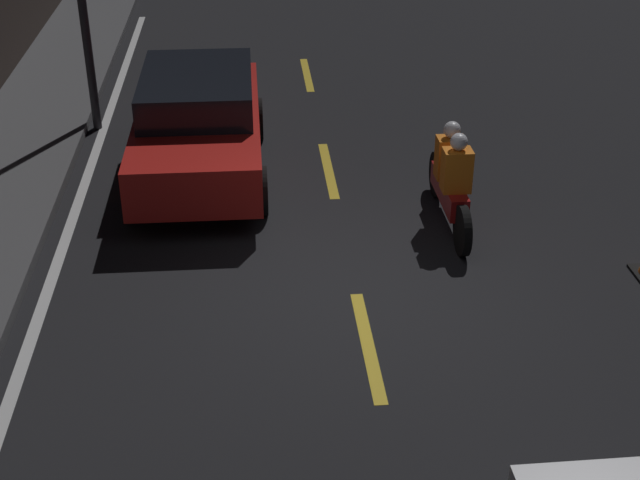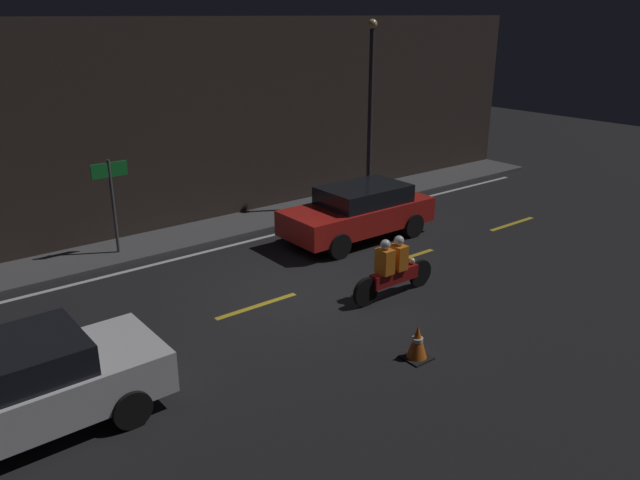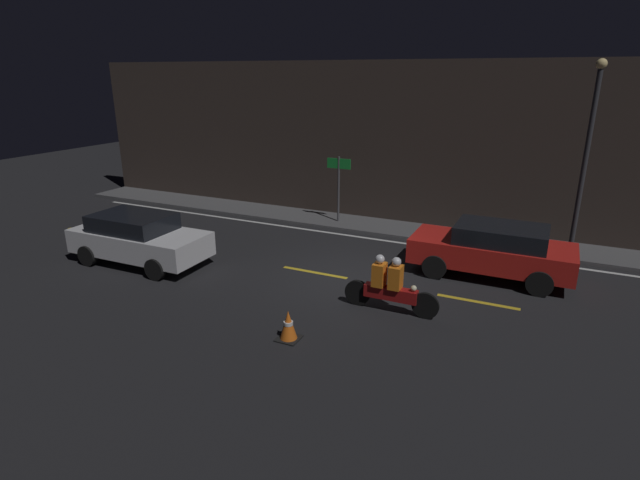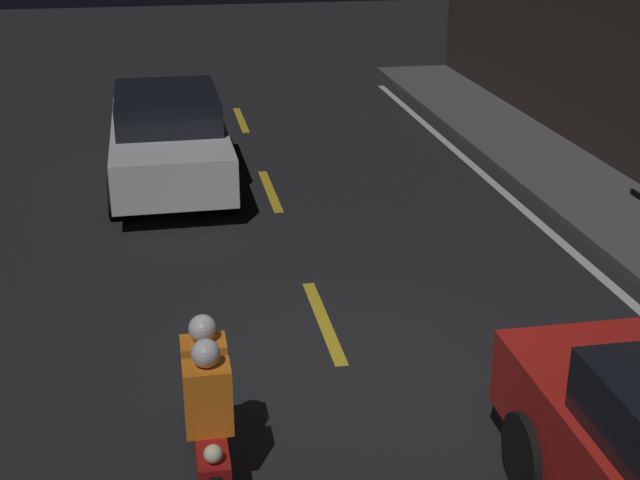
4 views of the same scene
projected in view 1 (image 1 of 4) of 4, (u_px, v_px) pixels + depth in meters
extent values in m
plane|color=black|center=(356.00, 294.00, 10.28)|extent=(56.00, 56.00, 0.00)
cube|color=gold|center=(368.00, 344.00, 9.41)|extent=(2.00, 0.14, 0.01)
cube|color=gold|center=(328.00, 170.00, 13.34)|extent=(2.00, 0.14, 0.01)
cube|color=gold|center=(307.00, 75.00, 17.27)|extent=(2.00, 0.14, 0.01)
cube|color=silver|center=(42.00, 308.00, 10.02)|extent=(25.20, 0.14, 0.01)
cube|color=red|center=(199.00, 132.00, 12.88)|extent=(4.32, 1.76, 0.67)
cube|color=black|center=(197.00, 89.00, 12.79)|extent=(2.38, 1.58, 0.48)
cube|color=red|center=(238.00, 73.00, 14.69)|extent=(0.06, 0.20, 0.10)
cube|color=red|center=(169.00, 75.00, 14.61)|extent=(0.06, 0.20, 0.10)
cylinder|color=black|center=(261.00, 191.00, 11.93)|extent=(0.67, 0.18, 0.67)
cylinder|color=black|center=(132.00, 195.00, 11.81)|extent=(0.67, 0.18, 0.67)
cylinder|color=black|center=(257.00, 119.00, 14.27)|extent=(0.67, 0.18, 0.67)
cylinder|color=black|center=(150.00, 122.00, 14.15)|extent=(0.67, 0.18, 0.67)
cylinder|color=black|center=(436.00, 174.00, 12.43)|extent=(0.64, 0.08, 0.64)
cylinder|color=black|center=(463.00, 231.00, 10.97)|extent=(0.64, 0.10, 0.64)
cube|color=maroon|center=(449.00, 191.00, 11.63)|extent=(1.28, 0.25, 0.30)
sphere|color=#F2EABF|center=(442.00, 158.00, 11.99)|extent=(0.14, 0.14, 0.14)
cube|color=orange|center=(450.00, 158.00, 11.51)|extent=(0.28, 0.36, 0.55)
sphere|color=silver|center=(452.00, 130.00, 11.33)|extent=(0.22, 0.22, 0.22)
cube|color=orange|center=(457.00, 170.00, 11.16)|extent=(0.28, 0.36, 0.55)
sphere|color=silver|center=(459.00, 142.00, 10.98)|extent=(0.22, 0.22, 0.22)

